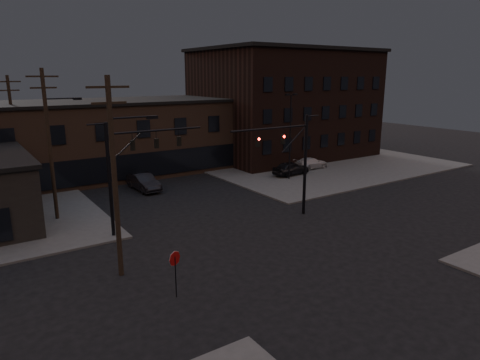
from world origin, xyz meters
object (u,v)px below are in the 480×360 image
car_crossing (144,182)px  traffic_signal_far (127,165)px  parked_car_lot_b (311,163)px  traffic_signal_near (295,156)px  stop_sign (175,263)px  parked_car_lot_a (291,168)px

car_crossing → traffic_signal_far: bearing=-118.2°
parked_car_lot_b → car_crossing: bearing=81.8°
traffic_signal_far → traffic_signal_near: bearing=-16.2°
stop_sign → car_crossing: size_ratio=0.51×
traffic_signal_far → car_crossing: size_ratio=1.64×
traffic_signal_far → parked_car_lot_a: size_ratio=1.79×
traffic_signal_near → parked_car_lot_a: bearing=50.2°
traffic_signal_far → car_crossing: (5.21, 10.78, -4.21)m
traffic_signal_near → parked_car_lot_a: 14.61m
traffic_signal_near → parked_car_lot_a: (8.99, 10.79, -4.02)m
stop_sign → parked_car_lot_a: 28.26m
traffic_signal_near → traffic_signal_far: bearing=163.8°
parked_car_lot_a → car_crossing: size_ratio=0.91×
traffic_signal_far → parked_car_lot_b: (25.28, 8.53, -4.21)m
parked_car_lot_a → parked_car_lot_b: (4.21, 1.25, -0.11)m
parked_car_lot_a → car_crossing: parked_car_lot_a is taller
traffic_signal_far → parked_car_lot_a: (21.06, 7.29, -4.10)m
stop_sign → parked_car_lot_b: (26.56, 18.52, -1.04)m
parked_car_lot_b → car_crossing: 20.20m
parked_car_lot_b → car_crossing: (-20.07, 2.25, 0.00)m
stop_sign → parked_car_lot_b: stop_sign is taller
parked_car_lot_a → car_crossing: bearing=73.3°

